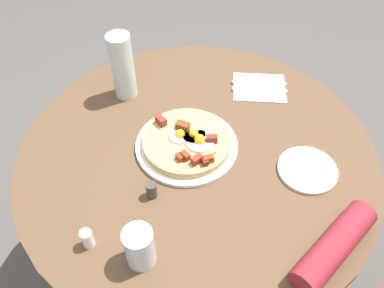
# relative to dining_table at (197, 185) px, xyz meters

# --- Properties ---
(ground_plane) EXTENTS (6.00, 6.00, 0.00)m
(ground_plane) POSITION_rel_dining_table_xyz_m (0.00, 0.00, -0.55)
(ground_plane) COLOR #4C4742
(dining_table) EXTENTS (1.02, 1.02, 0.71)m
(dining_table) POSITION_rel_dining_table_xyz_m (0.00, 0.00, 0.00)
(dining_table) COLOR brown
(dining_table) RESTS_ON ground_plane
(pizza_plate) EXTENTS (0.29, 0.29, 0.01)m
(pizza_plate) POSITION_rel_dining_table_xyz_m (-0.02, 0.02, 0.17)
(pizza_plate) COLOR silver
(pizza_plate) RESTS_ON dining_table
(breakfast_pizza) EXTENTS (0.25, 0.25, 0.05)m
(breakfast_pizza) POSITION_rel_dining_table_xyz_m (-0.02, 0.02, 0.19)
(breakfast_pizza) COLOR tan
(breakfast_pizza) RESTS_ON pizza_plate
(bread_plate) EXTENTS (0.16, 0.16, 0.01)m
(bread_plate) POSITION_rel_dining_table_xyz_m (0.25, -0.18, 0.17)
(bread_plate) COLOR white
(bread_plate) RESTS_ON dining_table
(napkin) EXTENTS (0.21, 0.20, 0.00)m
(napkin) POSITION_rel_dining_table_xyz_m (0.29, 0.17, 0.17)
(napkin) COLOR white
(napkin) RESTS_ON dining_table
(fork) EXTENTS (0.17, 0.09, 0.00)m
(fork) POSITION_rel_dining_table_xyz_m (0.30, 0.19, 0.18)
(fork) COLOR silver
(fork) RESTS_ON napkin
(knife) EXTENTS (0.17, 0.09, 0.00)m
(knife) POSITION_rel_dining_table_xyz_m (0.29, 0.16, 0.18)
(knife) COLOR silver
(knife) RESTS_ON napkin
(water_glass) EXTENTS (0.07, 0.07, 0.11)m
(water_glass) POSITION_rel_dining_table_xyz_m (-0.24, -0.25, 0.22)
(water_glass) COLOR silver
(water_glass) RESTS_ON dining_table
(water_bottle) EXTENTS (0.07, 0.07, 0.22)m
(water_bottle) POSITION_rel_dining_table_xyz_m (-0.12, 0.31, 0.28)
(water_bottle) COLOR silver
(water_bottle) RESTS_ON dining_table
(salt_shaker) EXTENTS (0.03, 0.03, 0.05)m
(salt_shaker) POSITION_rel_dining_table_xyz_m (-0.35, -0.17, 0.20)
(salt_shaker) COLOR white
(salt_shaker) RESTS_ON dining_table
(pepper_shaker) EXTENTS (0.03, 0.03, 0.05)m
(pepper_shaker) POSITION_rel_dining_table_xyz_m (-0.17, -0.10, 0.19)
(pepper_shaker) COLOR #3F3833
(pepper_shaker) RESTS_ON dining_table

